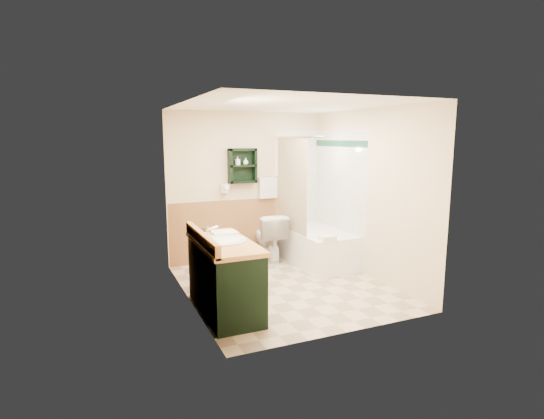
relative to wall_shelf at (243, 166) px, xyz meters
The scene contains 25 objects.
floor 2.09m from the wall_shelf, 85.93° to the right, with size 3.00×3.00×0.00m, color beige.
back_wall 0.38m from the wall_shelf, 48.99° to the left, with size 2.60×0.04×2.40m, color #F7EEC2.
left_wall 1.89m from the wall_shelf, 130.97° to the right, with size 0.04×3.00×2.40m, color #F7EEC2.
right_wall 2.03m from the wall_shelf, 44.70° to the right, with size 0.04×3.00×2.40m, color #F7EEC2.
ceiling 1.66m from the wall_shelf, 85.93° to the right, with size 2.60×3.00×0.04m, color white.
wainscot_left 2.12m from the wall_shelf, 130.14° to the right, with size 2.98×2.98×1.00m, color #B87F4A, non-canonical shape.
wainscot_back 1.06m from the wall_shelf, 38.66° to the left, with size 2.58×2.58×1.00m, color #B87F4A, non-canonical shape.
mirror_frame 2.28m from the wall_shelf, 120.90° to the right, with size 1.30×1.30×1.00m, color brown, non-canonical shape.
mirror_glass 2.28m from the wall_shelf, 120.79° to the right, with size 1.20×1.20×0.90m, color white, non-canonical shape.
tile_right 1.61m from the wall_shelf, 25.39° to the right, with size 1.50×1.50×2.10m, color white, non-canonical shape.
tile_back 1.23m from the wall_shelf, ahead, with size 0.95×0.95×2.10m, color white, non-canonical shape.
tile_accent 1.56m from the wall_shelf, 25.55° to the right, with size 1.50×1.50×0.10m, color #144630, non-canonical shape.
wall_shelf is the anchor object (origin of this frame).
hair_dryer 0.46m from the wall_shelf, behind, with size 0.10×0.24×0.18m, color white, non-canonical shape.
towel_bar 0.49m from the wall_shelf, ahead, with size 0.40×0.06×0.40m, color silver, non-canonical shape.
curtain_rod 1.01m from the wall_shelf, 46.11° to the right, with size 0.03×0.03×1.60m, color silver.
shower_curtain 0.89m from the wall_shelf, 37.30° to the right, with size 1.05×1.05×1.70m, color #BDB08F, non-canonical shape.
vanity 2.37m from the wall_shelf, 115.47° to the right, with size 0.59×1.32×0.84m, color black.
bathtub 1.74m from the wall_shelf, 30.01° to the right, with size 0.81×1.50×0.54m, color white.
toilet 1.23m from the wall_shelf, 29.55° to the right, with size 0.44×0.79×0.78m, color white.
counter_towel 1.90m from the wall_shelf, 116.73° to the right, with size 0.29×0.23×0.04m, color silver.
vanity_book 1.80m from the wall_shelf, 128.80° to the right, with size 0.15×0.02×0.20m, color black.
tub_towel 1.80m from the wall_shelf, 56.70° to the right, with size 0.22×0.18×0.07m, color silver.
soap_bottle_a 0.10m from the wall_shelf, behind, with size 0.06×0.14×0.06m, color white.
soap_bottle_b 0.08m from the wall_shelf, ahead, with size 0.08×0.11×0.08m, color white.
Camera 1 is at (-2.34, -4.97, 2.00)m, focal length 28.00 mm.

